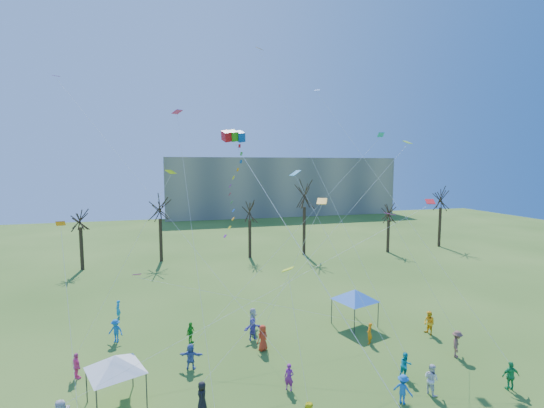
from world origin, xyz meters
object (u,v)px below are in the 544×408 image
object	(u,v)px
big_box_kite	(237,192)
canopy_tent_white	(115,363)
canopy_tent_blue	(355,295)
distant_building	(280,186)

from	to	relation	value
big_box_kite	canopy_tent_white	distance (m)	12.33
canopy_tent_white	canopy_tent_blue	xyz separation A→B (m)	(17.57, 6.00, 0.14)
distant_building	canopy_tent_blue	distance (m)	71.89
big_box_kite	canopy_tent_blue	bearing A→B (deg)	11.19
canopy_tent_blue	canopy_tent_white	bearing A→B (deg)	-161.13
distant_building	canopy_tent_white	size ratio (longest dim) A/B	16.75
canopy_tent_white	canopy_tent_blue	bearing A→B (deg)	18.87
canopy_tent_white	canopy_tent_blue	world-z (taller)	canopy_tent_blue
big_box_kite	canopy_tent_white	size ratio (longest dim) A/B	5.64
distant_building	big_box_kite	world-z (taller)	big_box_kite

